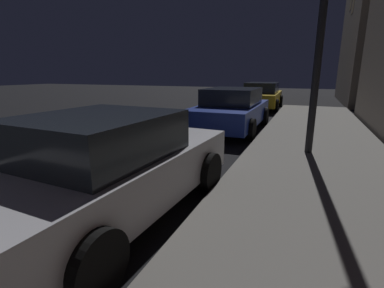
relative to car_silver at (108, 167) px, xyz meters
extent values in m
cube|color=#B7B7BF|center=(0.00, 0.04, -0.13)|extent=(2.09, 4.24, 0.64)
cube|color=#1E2328|center=(-0.01, -0.13, 0.45)|extent=(1.75, 1.99, 0.56)
cylinder|color=black|center=(-0.87, 1.38, -0.37)|extent=(0.26, 0.67, 0.66)
cylinder|color=black|center=(1.02, 1.27, -0.37)|extent=(0.26, 0.67, 0.66)
cylinder|color=black|center=(0.87, -1.29, -0.37)|extent=(0.26, 0.67, 0.66)
cube|color=navy|center=(0.00, 6.57, -0.13)|extent=(1.90, 4.50, 0.64)
cube|color=#1E2328|center=(0.00, 6.64, 0.45)|extent=(1.67, 2.26, 0.56)
cylinder|color=black|center=(-0.96, 7.97, -0.37)|extent=(0.22, 0.66, 0.66)
cylinder|color=black|center=(0.96, 7.97, -0.37)|extent=(0.22, 0.66, 0.66)
cylinder|color=black|center=(-0.95, 5.18, -0.37)|extent=(0.22, 0.66, 0.66)
cylinder|color=black|center=(0.96, 5.18, -0.37)|extent=(0.22, 0.66, 0.66)
cube|color=gold|center=(0.00, 13.23, -0.13)|extent=(1.93, 4.60, 0.64)
cube|color=#1E2328|center=(0.00, 13.15, 0.45)|extent=(1.66, 2.46, 0.56)
cylinder|color=black|center=(-0.95, 14.62, -0.37)|extent=(0.23, 0.66, 0.66)
cylinder|color=black|center=(0.89, 14.67, -0.37)|extent=(0.23, 0.66, 0.66)
cylinder|color=black|center=(-0.89, 11.80, -0.37)|extent=(0.23, 0.66, 0.66)
cylinder|color=black|center=(0.96, 11.84, -0.37)|extent=(0.23, 0.66, 0.66)
cylinder|color=black|center=(2.55, 3.93, 2.02)|extent=(0.16, 0.16, 5.15)
cube|color=#F2D17F|center=(4.47, 18.44, 5.47)|extent=(0.06, 0.90, 1.20)
cube|color=#F2D17F|center=(4.47, 19.93, 5.93)|extent=(0.06, 0.90, 1.20)
camera|label=1|loc=(2.44, -2.90, 1.23)|focal=26.18mm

